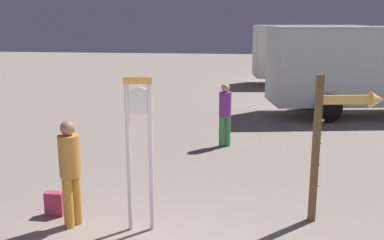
% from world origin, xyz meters
% --- Properties ---
extents(standing_clock, '(0.43, 0.15, 2.39)m').
position_xyz_m(standing_clock, '(-0.77, 1.76, 1.45)').
color(standing_clock, white).
rests_on(standing_clock, ground_plane).
extents(arrow_sign, '(1.08, 0.35, 2.39)m').
position_xyz_m(arrow_sign, '(2.25, 2.48, 1.56)').
color(arrow_sign, brown).
rests_on(arrow_sign, ground_plane).
extents(person_near_clock, '(0.33, 0.33, 1.71)m').
position_xyz_m(person_near_clock, '(-1.87, 1.74, 0.95)').
color(person_near_clock, orange).
rests_on(person_near_clock, ground_plane).
extents(backpack, '(0.31, 0.19, 0.40)m').
position_xyz_m(backpack, '(-2.32, 2.06, 0.20)').
color(backpack, '#BE395F').
rests_on(backpack, ground_plane).
extents(person_distant, '(0.31, 0.31, 1.64)m').
position_xyz_m(person_distant, '(0.24, 6.58, 0.92)').
color(person_distant, '#419D54').
rests_on(person_distant, ground_plane).
extents(box_truck_near, '(7.39, 3.50, 3.02)m').
position_xyz_m(box_truck_near, '(4.83, 11.14, 1.65)').
color(box_truck_near, silver).
rests_on(box_truck_near, ground_plane).
extents(box_truck_far, '(7.63, 3.30, 3.01)m').
position_xyz_m(box_truck_far, '(4.44, 18.48, 1.63)').
color(box_truck_far, white).
rests_on(box_truck_far, ground_plane).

